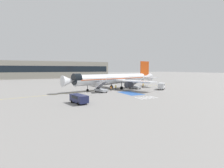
# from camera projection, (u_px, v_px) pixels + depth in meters

# --- Properties ---
(ground_plane) EXTENTS (600.00, 600.00, 0.00)m
(ground_plane) POSITION_uv_depth(u_px,v_px,m) (109.00, 89.00, 64.29)
(ground_plane) COLOR gray
(apron_leadline_yellow) EXTENTS (73.41, 17.72, 0.01)m
(apron_leadline_yellow) POSITION_uv_depth(u_px,v_px,m) (113.00, 89.00, 65.22)
(apron_leadline_yellow) COLOR gold
(apron_leadline_yellow) RESTS_ON ground_plane
(apron_stand_patch_blue) EXTENTS (4.87, 9.47, 0.01)m
(apron_stand_patch_blue) POSITION_uv_depth(u_px,v_px,m) (130.00, 93.00, 54.17)
(apron_stand_patch_blue) COLOR #2856A8
(apron_stand_patch_blue) RESTS_ON ground_plane
(apron_walkway_bar_0) EXTENTS (0.44, 3.60, 0.01)m
(apron_walkway_bar_0) POSITION_uv_depth(u_px,v_px,m) (139.00, 98.00, 44.70)
(apron_walkway_bar_0) COLOR silver
(apron_walkway_bar_0) RESTS_ON ground_plane
(apron_walkway_bar_1) EXTENTS (0.44, 3.60, 0.01)m
(apron_walkway_bar_1) POSITION_uv_depth(u_px,v_px,m) (143.00, 98.00, 45.21)
(apron_walkway_bar_1) COLOR silver
(apron_walkway_bar_1) RESTS_ON ground_plane
(apron_walkway_bar_2) EXTENTS (0.44, 3.60, 0.01)m
(apron_walkway_bar_2) POSITION_uv_depth(u_px,v_px,m) (146.00, 98.00, 45.72)
(apron_walkway_bar_2) COLOR silver
(apron_walkway_bar_2) RESTS_ON ground_plane
(apron_walkway_bar_3) EXTENTS (0.44, 3.60, 0.01)m
(apron_walkway_bar_3) POSITION_uv_depth(u_px,v_px,m) (150.00, 97.00, 46.24)
(apron_walkway_bar_3) COLOR silver
(apron_walkway_bar_3) RESTS_ON ground_plane
(apron_walkway_bar_4) EXTENTS (0.44, 3.60, 0.01)m
(apron_walkway_bar_4) POSITION_uv_depth(u_px,v_px,m) (154.00, 97.00, 46.75)
(apron_walkway_bar_4) COLOR silver
(apron_walkway_bar_4) RESTS_ON ground_plane
(airliner) EXTENTS (40.67, 31.18, 10.76)m
(airliner) POSITION_uv_depth(u_px,v_px,m) (114.00, 79.00, 65.30)
(airliner) COLOR silver
(airliner) RESTS_ON ground_plane
(boarding_stairs_forward) EXTENTS (3.26, 5.53, 4.27)m
(boarding_stairs_forward) POSITION_uv_depth(u_px,v_px,m) (101.00, 89.00, 56.34)
(boarding_stairs_forward) COLOR #ADB2BA
(boarding_stairs_forward) RESTS_ON ground_plane
(boarding_stairs_aft) EXTENTS (3.26, 5.53, 3.96)m
(boarding_stairs_aft) POSITION_uv_depth(u_px,v_px,m) (135.00, 86.00, 66.14)
(boarding_stairs_aft) COLOR #ADB2BA
(boarding_stairs_aft) RESTS_ON ground_plane
(fuel_tanker) EXTENTS (3.66, 10.56, 3.32)m
(fuel_tanker) POSITION_uv_depth(u_px,v_px,m) (106.00, 80.00, 88.56)
(fuel_tanker) COLOR #38383D
(fuel_tanker) RESTS_ON ground_plane
(service_van_0) EXTENTS (5.02, 4.77, 2.36)m
(service_van_0) POSITION_uv_depth(u_px,v_px,m) (162.00, 86.00, 64.00)
(service_van_0) COLOR silver
(service_van_0) RESTS_ON ground_plane
(service_van_1) EXTENTS (3.12, 5.53, 1.91)m
(service_van_1) POSITION_uv_depth(u_px,v_px,m) (79.00, 98.00, 38.03)
(service_van_1) COLOR #1E234C
(service_van_1) RESTS_ON ground_plane
(ground_crew_0) EXTENTS (0.44, 0.25, 1.83)m
(ground_crew_0) POSITION_uv_depth(u_px,v_px,m) (116.00, 87.00, 62.26)
(ground_crew_0) COLOR #191E38
(ground_crew_0) RESTS_ON ground_plane
(ground_crew_1) EXTENTS (0.36, 0.48, 1.61)m
(ground_crew_1) POSITION_uv_depth(u_px,v_px,m) (111.00, 88.00, 59.97)
(ground_crew_1) COLOR #2D2D33
(ground_crew_1) RESTS_ON ground_plane
(ground_crew_2) EXTENTS (0.37, 0.48, 1.65)m
(ground_crew_2) POSITION_uv_depth(u_px,v_px,m) (143.00, 85.00, 70.07)
(ground_crew_2) COLOR black
(ground_crew_2) RESTS_ON ground_plane
(ground_crew_3) EXTENTS (0.42, 0.49, 1.85)m
(ground_crew_3) POSITION_uv_depth(u_px,v_px,m) (143.00, 85.00, 69.11)
(ground_crew_3) COLOR #2D2D33
(ground_crew_3) RESTS_ON ground_plane
(terminal_building) EXTENTS (83.89, 12.10, 13.45)m
(terminal_building) POSITION_uv_depth(u_px,v_px,m) (58.00, 70.00, 141.63)
(terminal_building) COLOR #B2AD9E
(terminal_building) RESTS_ON ground_plane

